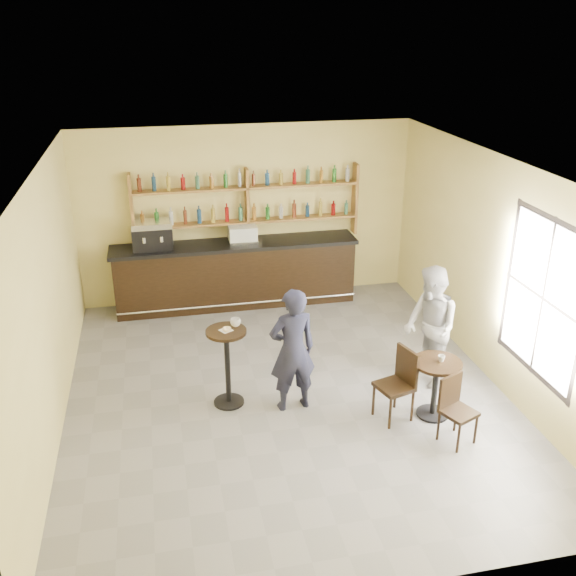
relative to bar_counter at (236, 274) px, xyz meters
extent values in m
plane|color=slate|center=(0.27, -3.15, -0.59)|extent=(7.00, 7.00, 0.00)
plane|color=white|center=(0.27, -3.15, 2.61)|extent=(7.00, 7.00, 0.00)
plane|color=#EEDE87|center=(0.27, 0.35, 1.01)|extent=(7.00, 0.00, 7.00)
plane|color=#EEDE87|center=(0.27, -6.65, 1.01)|extent=(7.00, 0.00, 7.00)
plane|color=#EEDE87|center=(-2.73, -3.15, 1.01)|extent=(0.00, 7.00, 7.00)
plane|color=#EEDE87|center=(3.27, -3.15, 1.01)|extent=(0.00, 7.00, 7.00)
plane|color=white|center=(3.27, -4.35, 1.11)|extent=(0.00, 2.00, 2.00)
cube|color=white|center=(-0.55, -3.26, 0.52)|extent=(0.20, 0.20, 0.00)
torus|color=#DEAC51|center=(-0.54, -3.27, 0.55)|extent=(0.15, 0.15, 0.04)
imported|color=white|center=(-0.41, -3.16, 0.58)|extent=(0.16, 0.16, 0.11)
imported|color=black|center=(0.28, -3.52, 0.28)|extent=(0.68, 0.49, 1.74)
imported|color=white|center=(2.12, -4.10, 0.26)|extent=(0.12, 0.12, 0.08)
imported|color=#A0A0A5|center=(2.32, -3.27, 0.29)|extent=(0.71, 0.89, 1.76)
camera|label=1|loc=(-1.30, -10.75, 4.33)|focal=40.00mm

